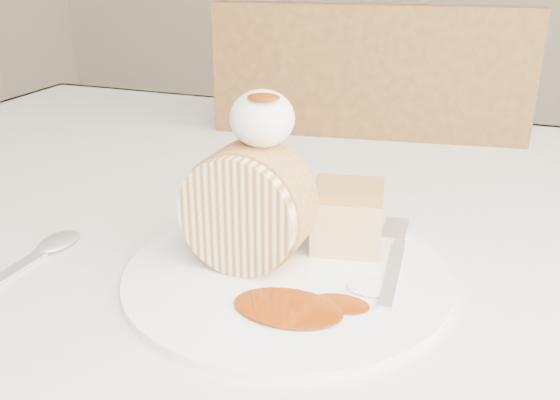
% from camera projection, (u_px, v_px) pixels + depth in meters
% --- Properties ---
extents(table, '(1.40, 0.90, 0.75)m').
position_uv_depth(table, '(343.00, 296.00, 0.66)').
color(table, silver).
rests_on(table, ground).
extents(chair_far, '(0.50, 0.50, 0.93)m').
position_uv_depth(chair_far, '(364.00, 238.00, 1.08)').
color(chair_far, brown).
rests_on(chair_far, ground).
extents(plate, '(0.31, 0.31, 0.01)m').
position_uv_depth(plate, '(287.00, 274.00, 0.52)').
color(plate, white).
rests_on(plate, table).
extents(roulade_slice, '(0.10, 0.06, 0.10)m').
position_uv_depth(roulade_slice, '(247.00, 208.00, 0.51)').
color(roulade_slice, '#F9E8AD').
rests_on(roulade_slice, plate).
extents(cake_chunk, '(0.07, 0.06, 0.05)m').
position_uv_depth(cake_chunk, '(347.00, 221.00, 0.55)').
color(cake_chunk, tan).
rests_on(cake_chunk, plate).
extents(whipped_cream, '(0.05, 0.05, 0.05)m').
position_uv_depth(whipped_cream, '(262.00, 118.00, 0.49)').
color(whipped_cream, white).
rests_on(whipped_cream, roulade_slice).
extents(caramel_drizzle, '(0.03, 0.02, 0.01)m').
position_uv_depth(caramel_drizzle, '(264.00, 90.00, 0.47)').
color(caramel_drizzle, '#762904').
rests_on(caramel_drizzle, whipped_cream).
extents(caramel_pool, '(0.09, 0.07, 0.00)m').
position_uv_depth(caramel_pool, '(288.00, 307.00, 0.46)').
color(caramel_pool, '#762904').
rests_on(caramel_pool, plate).
extents(fork, '(0.03, 0.16, 0.00)m').
position_uv_depth(fork, '(393.00, 272.00, 0.51)').
color(fork, silver).
rests_on(fork, plate).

